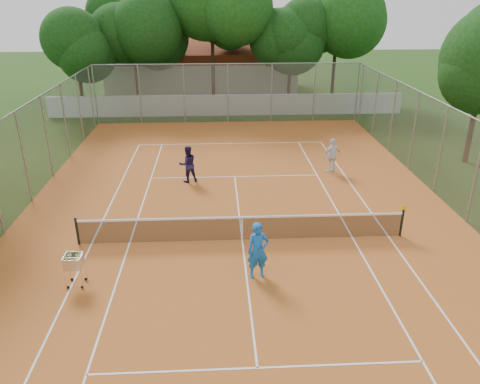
{
  "coord_description": "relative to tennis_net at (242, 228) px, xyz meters",
  "views": [
    {
      "loc": [
        -0.89,
        -15.12,
        8.47
      ],
      "look_at": [
        0.0,
        1.5,
        1.3
      ],
      "focal_mm": 35.0,
      "sensor_mm": 36.0,
      "label": 1
    }
  ],
  "objects": [
    {
      "name": "court_pad",
      "position": [
        0.0,
        0.0,
        -0.5
      ],
      "size": [
        18.0,
        34.0,
        0.02
      ],
      "primitive_type": "cube",
      "color": "#B05C22",
      "rests_on": "ground"
    },
    {
      "name": "perimeter_fence",
      "position": [
        0.0,
        0.0,
        1.49
      ],
      "size": [
        18.0,
        34.0,
        4.0
      ],
      "primitive_type": "cube",
      "color": "slate",
      "rests_on": "ground"
    },
    {
      "name": "ball_hopper",
      "position": [
        -5.32,
        -2.6,
        0.09
      ],
      "size": [
        0.58,
        0.58,
        1.15
      ],
      "primitive_type": "cube",
      "rotation": [
        0.0,
        0.0,
        -0.05
      ],
      "color": "silver",
      "rests_on": "court_pad"
    },
    {
      "name": "tennis_net",
      "position": [
        0.0,
        0.0,
        0.0
      ],
      "size": [
        11.88,
        0.1,
        0.98
      ],
      "primitive_type": "cube",
      "color": "black",
      "rests_on": "court_pad"
    },
    {
      "name": "ground",
      "position": [
        0.0,
        0.0,
        -0.51
      ],
      "size": [
        120.0,
        120.0,
        0.0
      ],
      "primitive_type": "plane",
      "color": "#1B370F",
      "rests_on": "ground"
    },
    {
      "name": "clubhouse",
      "position": [
        -2.0,
        29.0,
        1.69
      ],
      "size": [
        16.4,
        9.0,
        4.4
      ],
      "primitive_type": "cube",
      "color": "beige",
      "rests_on": "ground"
    },
    {
      "name": "player_far_right",
      "position": [
        4.92,
        6.79,
        0.39
      ],
      "size": [
        1.12,
        0.8,
        1.77
      ],
      "primitive_type": "imported",
      "rotation": [
        0.0,
        0.0,
        3.54
      ],
      "color": "white",
      "rests_on": "court_pad"
    },
    {
      "name": "player_near",
      "position": [
        0.35,
        -2.41,
        0.46
      ],
      "size": [
        0.76,
        0.56,
        1.89
      ],
      "primitive_type": "imported",
      "rotation": [
        0.0,
        0.0,
        0.17
      ],
      "color": "blue",
      "rests_on": "court_pad"
    },
    {
      "name": "player_far_left",
      "position": [
        -2.25,
        5.9,
        0.39
      ],
      "size": [
        1.04,
        0.92,
        1.77
      ],
      "primitive_type": "imported",
      "rotation": [
        0.0,
        0.0,
        3.49
      ],
      "color": "#1E1644",
      "rests_on": "court_pad"
    },
    {
      "name": "boundary_wall",
      "position": [
        0.0,
        19.0,
        0.24
      ],
      "size": [
        26.0,
        0.3,
        1.5
      ],
      "primitive_type": "cube",
      "color": "white",
      "rests_on": "ground"
    },
    {
      "name": "tropical_trees",
      "position": [
        0.0,
        22.0,
        4.49
      ],
      "size": [
        29.0,
        19.0,
        10.0
      ],
      "primitive_type": "cube",
      "color": "black",
      "rests_on": "ground"
    },
    {
      "name": "court_lines",
      "position": [
        0.0,
        0.0,
        -0.49
      ],
      "size": [
        10.98,
        23.78,
        0.01
      ],
      "primitive_type": "cube",
      "color": "white",
      "rests_on": "court_pad"
    }
  ]
}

